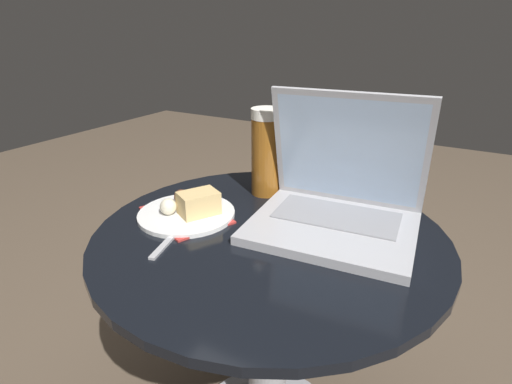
% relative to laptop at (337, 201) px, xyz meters
% --- Properties ---
extents(table, '(0.69, 0.69, 0.57)m').
position_rel_laptop_xyz_m(table, '(-0.10, -0.09, -0.22)').
color(table, '#9E9EA3').
rests_on(table, ground_plane).
extents(napkin, '(0.22, 0.19, 0.00)m').
position_rel_laptop_xyz_m(napkin, '(-0.29, -0.12, -0.05)').
color(napkin, '#B7332D').
rests_on(napkin, table).
extents(laptop, '(0.34, 0.28, 0.26)m').
position_rel_laptop_xyz_m(laptop, '(0.00, 0.00, 0.00)').
color(laptop, '#B2B2B7').
rests_on(laptop, table).
extents(beer_glass, '(0.07, 0.07, 0.20)m').
position_rel_laptop_xyz_m(beer_glass, '(-0.20, 0.08, 0.05)').
color(beer_glass, brown).
rests_on(beer_glass, table).
extents(snack_plate, '(0.20, 0.20, 0.06)m').
position_rel_laptop_xyz_m(snack_plate, '(-0.28, -0.12, -0.04)').
color(snack_plate, white).
rests_on(snack_plate, table).
extents(fork, '(0.07, 0.19, 0.00)m').
position_rel_laptop_xyz_m(fork, '(-0.26, -0.18, -0.05)').
color(fork, '#B2B2B7').
rests_on(fork, table).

